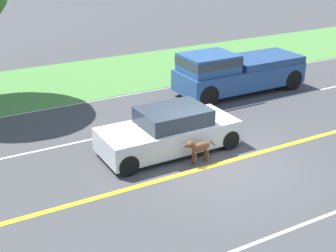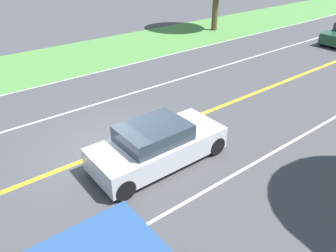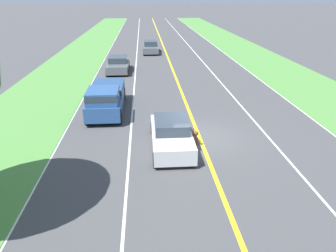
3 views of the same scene
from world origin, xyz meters
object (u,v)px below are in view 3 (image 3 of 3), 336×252
object	(u,v)px
ego_car	(171,135)
car_trailing_mid	(151,47)
pickup_truck	(106,98)
car_trailing_near	(118,65)
dog	(195,134)

from	to	relation	value
ego_car	car_trailing_mid	xyz separation A→B (m)	(0.31, -26.13, 0.00)
ego_car	pickup_truck	distance (m)	6.23
car_trailing_near	ego_car	bearing A→B (deg)	102.31
dog	car_trailing_near	distance (m)	16.60
pickup_truck	car_trailing_mid	bearing A→B (deg)	-98.69
pickup_truck	dog	bearing A→B (deg)	134.23
pickup_truck	ego_car	bearing A→B (deg)	124.39
car_trailing_near	pickup_truck	bearing A→B (deg)	90.14
dog	car_trailing_near	bearing A→B (deg)	-74.99
ego_car	car_trailing_mid	bearing A→B (deg)	-89.33
ego_car	pickup_truck	world-z (taller)	pickup_truck
car_trailing_mid	car_trailing_near	bearing A→B (deg)	71.91
ego_car	car_trailing_near	distance (m)	16.61
ego_car	pickup_truck	xyz separation A→B (m)	(3.52, -5.14, 0.29)
dog	car_trailing_near	xyz separation A→B (m)	(4.72, -15.92, 0.13)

